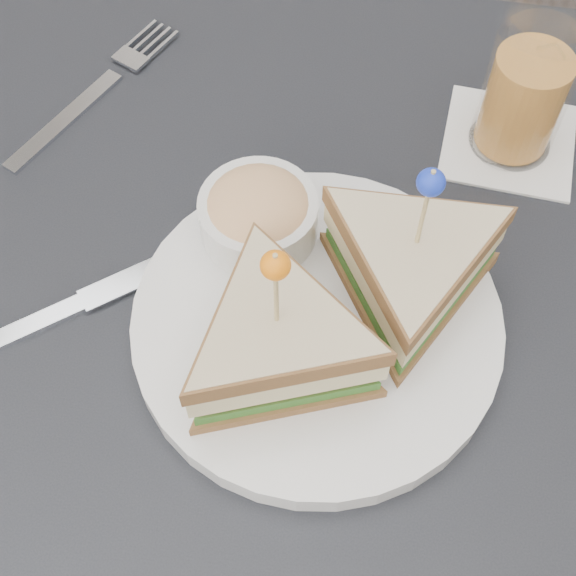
{
  "coord_description": "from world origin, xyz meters",
  "views": [
    {
      "loc": [
        0.06,
        -0.27,
        1.27
      ],
      "look_at": [
        0.01,
        0.01,
        0.8
      ],
      "focal_mm": 50.0,
      "sensor_mm": 36.0,
      "label": 1
    }
  ],
  "objects": [
    {
      "name": "drink_set",
      "position": [
        0.17,
        0.22,
        0.81
      ],
      "size": [
        0.12,
        0.12,
        0.14
      ],
      "rotation": [
        0.0,
        0.0,
        -0.07
      ],
      "color": "white",
      "rests_on": "table"
    },
    {
      "name": "table",
      "position": [
        0.0,
        0.0,
        0.67
      ],
      "size": [
        0.8,
        0.8,
        0.75
      ],
      "color": "black",
      "rests_on": "ground"
    },
    {
      "name": "plate_meal",
      "position": [
        0.04,
        0.01,
        0.79
      ],
      "size": [
        0.32,
        0.3,
        0.16
      ],
      "rotation": [
        0.0,
        0.0,
        -0.14
      ],
      "color": "white",
      "rests_on": "table"
    },
    {
      "name": "ground_plane",
      "position": [
        0.0,
        0.0,
        0.0
      ],
      "size": [
        3.5,
        3.5,
        0.0
      ],
      "primitive_type": "plane",
      "color": "#3F3833"
    },
    {
      "name": "cutlery_fork",
      "position": [
        -0.2,
        0.22,
        0.75
      ],
      "size": [
        0.11,
        0.2,
        0.01
      ],
      "rotation": [
        0.0,
        0.0,
        -0.43
      ],
      "color": "silver",
      "rests_on": "table"
    },
    {
      "name": "cutlery_knife",
      "position": [
        -0.14,
        0.0,
        0.75
      ],
      "size": [
        0.17,
        0.14,
        0.01
      ],
      "rotation": [
        0.0,
        0.0,
        -0.89
      ],
      "color": "white",
      "rests_on": "table"
    }
  ]
}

